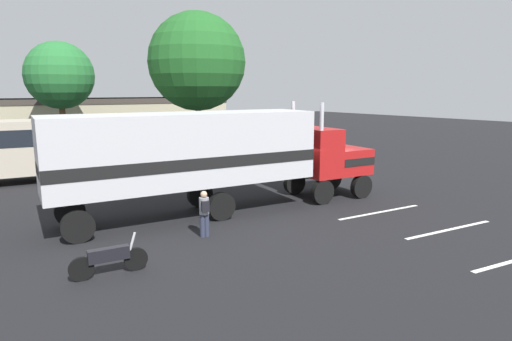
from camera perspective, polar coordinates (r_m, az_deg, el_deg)
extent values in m
plane|color=black|center=(20.97, 7.82, -3.46)|extent=(120.00, 120.00, 0.00)
cube|color=silver|center=(18.96, 15.91, -5.27)|extent=(4.38, 0.73, 0.01)
cube|color=silver|center=(17.52, 23.99, -7.08)|extent=(4.37, 0.83, 0.01)
cube|color=#B21919|center=(21.49, 11.18, 1.40)|extent=(2.12, 2.72, 1.20)
cube|color=#B21919|center=(20.42, 7.81, 2.45)|extent=(1.72, 2.66, 2.20)
cube|color=silver|center=(22.10, 13.04, 1.58)|extent=(0.36, 2.09, 1.08)
cube|color=black|center=(21.48, 11.19, 1.56)|extent=(2.12, 2.76, 0.36)
cylinder|color=silver|center=(20.91, 4.82, 4.36)|extent=(0.18, 0.18, 3.40)
cylinder|color=silver|center=(19.14, 8.52, 3.71)|extent=(0.18, 0.18, 3.40)
cube|color=silver|center=(17.30, -9.21, 2.81)|extent=(10.75, 3.97, 2.80)
cube|color=black|center=(17.36, -9.17, 1.43)|extent=(10.76, 4.01, 0.44)
cylinder|color=silver|center=(21.90, 6.56, -0.29)|extent=(1.37, 0.81, 0.64)
cylinder|color=black|center=(22.71, 9.86, -1.01)|extent=(1.13, 0.44, 1.10)
cylinder|color=black|center=(21.09, 13.63, -2.05)|extent=(1.13, 0.44, 1.10)
cylinder|color=black|center=(21.35, 5.06, -1.63)|extent=(1.13, 0.44, 1.10)
cylinder|color=black|center=(19.62, 8.69, -2.80)|extent=(1.13, 0.44, 1.10)
cylinder|color=black|center=(19.06, -7.34, -3.16)|extent=(1.13, 0.44, 1.10)
cylinder|color=black|center=(17.11, -4.56, -4.70)|extent=(1.13, 0.44, 1.10)
cylinder|color=black|center=(17.86, -23.20, -4.89)|extent=(1.13, 0.44, 1.10)
cylinder|color=black|center=(15.75, -22.30, -6.83)|extent=(1.13, 0.44, 1.10)
cylinder|color=#2D3347|center=(15.29, -7.03, -7.16)|extent=(0.18, 0.18, 0.82)
cylinder|color=#2D3347|center=(15.32, -6.48, -7.11)|extent=(0.18, 0.18, 0.82)
cylinder|color=gray|center=(15.11, -6.81, -4.60)|extent=(0.34, 0.34, 0.58)
sphere|color=tan|center=(15.01, -6.84, -3.11)|extent=(0.23, 0.23, 0.23)
cube|color=black|center=(14.91, -6.64, -4.69)|extent=(0.30, 0.23, 0.36)
cube|color=#BFB29E|center=(27.06, -26.60, 2.87)|extent=(11.26, 4.17, 2.90)
cube|color=black|center=(27.00, -26.70, 4.09)|extent=(10.61, 4.11, 0.90)
cylinder|color=black|center=(28.78, -18.29, 0.93)|extent=(1.03, 0.43, 1.00)
cylinder|color=black|center=(26.59, -17.42, 0.23)|extent=(1.03, 0.43, 1.00)
cylinder|color=black|center=(12.99, -15.44, -11.11)|extent=(0.67, 0.19, 0.66)
cylinder|color=black|center=(12.77, -21.91, -11.89)|extent=(0.67, 0.19, 0.66)
cube|color=black|center=(12.76, -18.72, -10.35)|extent=(1.12, 0.39, 0.36)
cylinder|color=silver|center=(12.81, -15.98, -9.29)|extent=(0.29, 0.11, 0.69)
cylinder|color=brown|center=(30.54, -7.53, 5.30)|extent=(0.44, 0.44, 4.59)
sphere|color=#205F24|center=(30.47, -7.74, 13.93)|extent=(6.58, 6.58, 6.58)
cylinder|color=brown|center=(36.70, -23.87, 5.16)|extent=(0.44, 0.44, 4.34)
sphere|color=#266F33|center=(36.60, -24.33, 11.29)|extent=(5.04, 5.04, 5.04)
cube|color=#B7AD8C|center=(44.93, -17.71, 6.33)|extent=(21.37, 8.71, 4.24)
cube|color=#3F3833|center=(44.85, -17.85, 8.71)|extent=(21.48, 8.82, 0.50)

